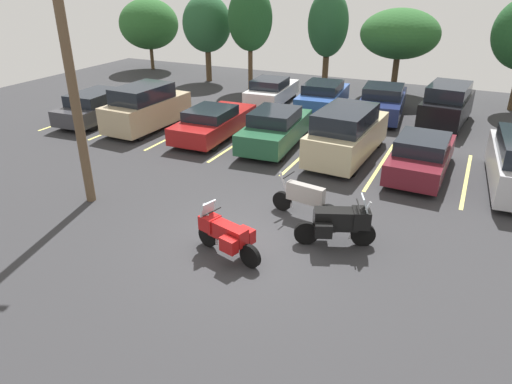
% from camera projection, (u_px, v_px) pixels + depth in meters
% --- Properties ---
extents(ground, '(44.00, 44.00, 0.10)m').
position_uv_depth(ground, '(242.00, 245.00, 12.44)').
color(ground, '#2D2D30').
extents(motorcycle_touring, '(2.04, 1.01, 1.32)m').
position_uv_depth(motorcycle_touring, '(226.00, 234.00, 11.67)').
color(motorcycle_touring, black).
rests_on(motorcycle_touring, ground).
extents(motorcycle_second, '(2.01, 1.24, 1.44)m').
position_uv_depth(motorcycle_second, '(339.00, 222.00, 12.09)').
color(motorcycle_second, black).
rests_on(motorcycle_second, ground).
extents(motorcycle_third, '(2.15, 0.62, 1.24)m').
position_uv_depth(motorcycle_third, '(305.00, 198.00, 13.54)').
color(motorcycle_third, black).
rests_on(motorcycle_third, ground).
extents(parking_stripes, '(24.00, 5.15, 0.01)m').
position_uv_depth(parking_stripes, '(305.00, 153.00, 18.61)').
color(parking_stripes, '#EAE066').
rests_on(parking_stripes, ground).
extents(car_charcoal, '(2.10, 4.99, 1.43)m').
position_uv_depth(car_charcoal, '(100.00, 106.00, 22.45)').
color(car_charcoal, '#38383D').
rests_on(car_charcoal, ground).
extents(car_tan, '(1.96, 4.40, 2.01)m').
position_uv_depth(car_tan, '(146.00, 108.00, 21.07)').
color(car_tan, tan).
rests_on(car_tan, ground).
extents(car_red, '(2.06, 4.95, 1.33)m').
position_uv_depth(car_red, '(214.00, 122.00, 20.17)').
color(car_red, maroon).
rests_on(car_red, ground).
extents(car_green, '(2.16, 4.74, 1.54)m').
position_uv_depth(car_green, '(275.00, 128.00, 19.07)').
color(car_green, '#235638').
rests_on(car_green, ground).
extents(car_champagne, '(2.09, 4.98, 2.01)m').
position_uv_depth(car_champagne, '(347.00, 134.00, 17.74)').
color(car_champagne, '#C1B289').
rests_on(car_champagne, ground).
extents(car_maroon, '(1.91, 4.43, 1.42)m').
position_uv_depth(car_maroon, '(421.00, 156.00, 16.42)').
color(car_maroon, maroon).
rests_on(car_maroon, ground).
extents(car_far_white, '(2.05, 4.33, 1.39)m').
position_uv_depth(car_far_white, '(272.00, 91.00, 25.34)').
color(car_far_white, white).
rests_on(car_far_white, ground).
extents(car_far_blue, '(2.20, 4.61, 1.48)m').
position_uv_depth(car_far_blue, '(323.00, 97.00, 23.96)').
color(car_far_blue, '#2D519E').
rests_on(car_far_blue, ground).
extents(car_far_navy, '(2.41, 5.05, 1.56)m').
position_uv_depth(car_far_navy, '(382.00, 102.00, 23.00)').
color(car_far_navy, navy).
rests_on(car_far_navy, ground).
extents(car_far_black, '(2.13, 4.47, 1.93)m').
position_uv_depth(car_far_black, '(447.00, 105.00, 21.63)').
color(car_far_black, black).
rests_on(car_far_black, ground).
extents(utility_pole, '(1.70, 0.82, 8.17)m').
position_uv_depth(utility_pole, '(69.00, 64.00, 12.99)').
color(utility_pole, brown).
rests_on(utility_pole, ground).
extents(tree_rear, '(4.43, 4.43, 4.75)m').
position_uv_depth(tree_rear, '(400.00, 34.00, 26.31)').
color(tree_rear, '#4C3823').
rests_on(tree_rear, ground).
extents(tree_right, '(3.05, 3.05, 5.32)m').
position_uv_depth(tree_right, '(207.00, 24.00, 29.36)').
color(tree_right, '#4C3823').
rests_on(tree_right, ground).
extents(tree_center_right, '(4.15, 4.15, 4.89)m').
position_uv_depth(tree_center_right, '(149.00, 24.00, 33.17)').
color(tree_center_right, '#4C3823').
rests_on(tree_center_right, ground).
extents(tree_far_left, '(2.59, 2.59, 5.94)m').
position_uv_depth(tree_far_left, '(250.00, 19.00, 27.09)').
color(tree_far_left, '#4C3823').
rests_on(tree_far_left, ground).
extents(tree_left, '(2.57, 2.57, 5.64)m').
position_uv_depth(tree_left, '(328.00, 24.00, 29.60)').
color(tree_left, '#4C3823').
rests_on(tree_left, ground).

